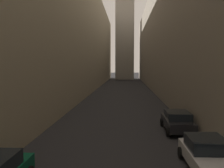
% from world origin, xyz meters
% --- Properties ---
extents(ground_plane, '(264.00, 264.00, 0.00)m').
position_xyz_m(ground_plane, '(0.00, 48.00, 0.00)').
color(ground_plane, '#232326').
extents(building_block_left, '(15.08, 108.00, 20.83)m').
position_xyz_m(building_block_left, '(-13.04, 50.00, 10.41)').
color(building_block_left, gray).
rests_on(building_block_left, ground).
extents(building_block_right, '(11.32, 108.00, 20.30)m').
position_xyz_m(building_block_right, '(11.16, 50.00, 10.15)').
color(building_block_right, gray).
rests_on(building_block_right, ground).
extents(clock_tower, '(7.01, 7.01, 52.80)m').
position_xyz_m(clock_tower, '(0.00, 94.43, 27.42)').
color(clock_tower, gray).
rests_on(clock_tower, ground).
extents(parked_car_right_third, '(2.06, 4.30, 1.50)m').
position_xyz_m(parked_car_right_third, '(4.40, 15.52, 0.77)').
color(parked_car_right_third, silver).
rests_on(parked_car_right_third, ground).
extents(parked_car_right_far, '(2.05, 4.49, 1.50)m').
position_xyz_m(parked_car_right_far, '(4.40, 22.58, 0.79)').
color(parked_car_right_far, black).
rests_on(parked_car_right_far, ground).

